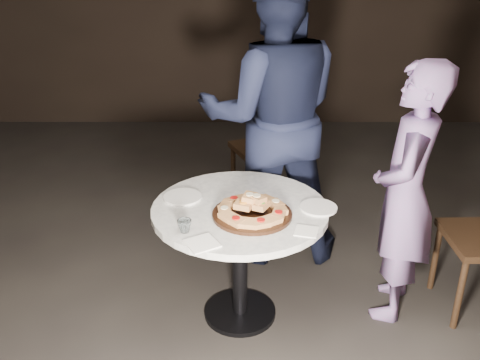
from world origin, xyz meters
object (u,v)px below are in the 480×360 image
object	(u,v)px
serving_board	(252,214)
diner_navy	(272,116)
diner_teal	(405,195)
water_glass	(185,226)
chair_far	(272,144)
table	(240,228)
focaccia_pile	(252,208)

from	to	relation	value
serving_board	diner_navy	world-z (taller)	diner_navy
serving_board	diner_teal	world-z (taller)	diner_teal
water_glass	diner_navy	size ratio (longest dim) A/B	0.04
chair_far	diner_navy	distance (m)	0.67
table	diner_teal	size ratio (longest dim) A/B	0.78
table	water_glass	distance (m)	0.40
diner_navy	table	bearing A→B (deg)	72.31
focaccia_pile	chair_far	xyz separation A→B (m)	(0.17, 1.34, -0.18)
chair_far	table	bearing A→B (deg)	55.93
water_glass	diner_teal	world-z (taller)	diner_teal
focaccia_pile	water_glass	distance (m)	0.36
focaccia_pile	diner_navy	size ratio (longest dim) A/B	0.19
table	diner_navy	world-z (taller)	diner_navy
table	focaccia_pile	bearing A→B (deg)	-56.22
chair_far	diner_navy	xyz separation A→B (m)	(-0.04, -0.54, 0.39)
water_glass	diner_teal	bearing A→B (deg)	16.38
focaccia_pile	chair_far	distance (m)	1.36
serving_board	chair_far	bearing A→B (deg)	82.64
diner_navy	serving_board	bearing A→B (deg)	78.25
serving_board	water_glass	xyz separation A→B (m)	(-0.32, -0.16, 0.02)
serving_board	water_glass	size ratio (longest dim) A/B	5.86
serving_board	diner_teal	size ratio (longest dim) A/B	0.28
table	water_glass	bearing A→B (deg)	-135.67
focaccia_pile	diner_teal	size ratio (longest dim) A/B	0.25
table	water_glass	xyz separation A→B (m)	(-0.26, -0.25, 0.16)
serving_board	focaccia_pile	distance (m)	0.04
focaccia_pile	diner_teal	distance (m)	0.83
table	diner_navy	size ratio (longest dim) A/B	0.59
diner_navy	diner_teal	distance (m)	0.95
table	serving_board	world-z (taller)	serving_board
table	chair_far	world-z (taller)	chair_far
table	focaccia_pile	xyz separation A→B (m)	(0.06, -0.09, 0.17)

